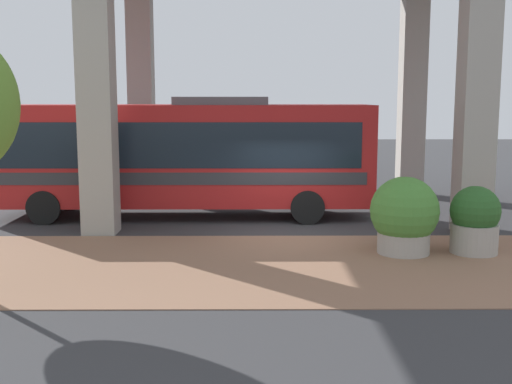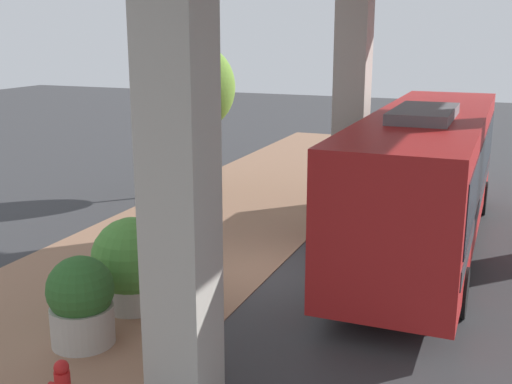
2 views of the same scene
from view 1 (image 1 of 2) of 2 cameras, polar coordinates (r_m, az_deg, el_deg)
name	(u,v)px [view 1 (image 1 of 2)]	position (r m, az deg, el deg)	size (l,w,h in m)	color
ground_plane	(287,236)	(17.21, 2.79, -3.97)	(80.00, 80.00, 0.00)	#38383A
sidewalk_strip	(295,265)	(14.29, 3.46, -6.50)	(6.00, 40.00, 0.02)	#936B51
bus	(184,152)	(19.87, -6.38, 3.51)	(2.70, 11.42, 3.70)	#B21E1E
planter_front	(475,221)	(16.03, 18.88, -2.41)	(1.17, 1.17, 1.62)	#ADA89E
planter_middle	(404,216)	(15.53, 13.05, -2.11)	(1.62, 1.62, 1.85)	#ADA89E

